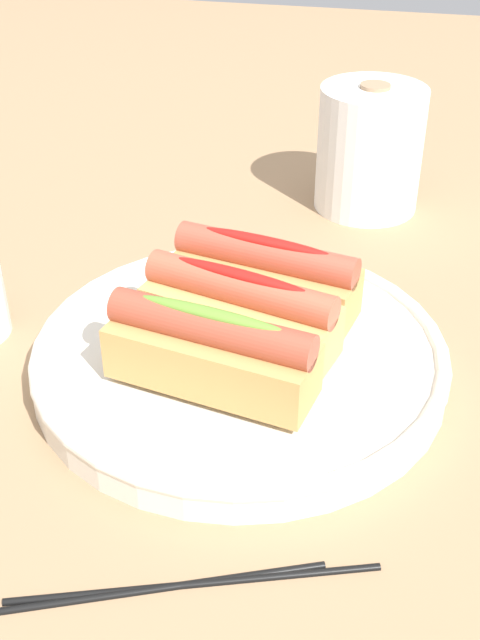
{
  "coord_description": "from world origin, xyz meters",
  "views": [
    {
      "loc": [
        0.14,
        -0.51,
        0.39
      ],
      "look_at": [
        0.03,
        -0.01,
        0.05
      ],
      "focal_mm": 45.82,
      "sensor_mm": 36.0,
      "label": 1
    }
  ],
  "objects_px": {
    "hotdog_front": "(211,351)",
    "serving_bowl": "(240,355)",
    "chopstick_far": "(140,589)",
    "chopstick_near": "(195,582)",
    "hotdog_back": "(240,311)",
    "hotdog_side": "(265,277)",
    "paper_towel_roll": "(370,149)"
  },
  "relations": [
    {
      "from": "hotdog_back",
      "to": "chopstick_far",
      "type": "bearing_deg",
      "value": -92.63
    },
    {
      "from": "serving_bowl",
      "to": "hotdog_front",
      "type": "xyz_separation_m",
      "value": [
        -0.01,
        -0.05,
        0.04
      ]
    },
    {
      "from": "hotdog_front",
      "to": "hotdog_side",
      "type": "xyz_separation_m",
      "value": [
        0.02,
        0.11,
        0.0
      ]
    },
    {
      "from": "hotdog_front",
      "to": "hotdog_back",
      "type": "relative_size",
      "value": 0.99
    },
    {
      "from": "hotdog_back",
      "to": "chopstick_near",
      "type": "height_order",
      "value": "hotdog_back"
    },
    {
      "from": "chopstick_near",
      "to": "serving_bowl",
      "type": "bearing_deg",
      "value": 76.22
    },
    {
      "from": "hotdog_back",
      "to": "paper_towel_roll",
      "type": "xyz_separation_m",
      "value": [
        0.07,
        0.32,
        0.01
      ]
    },
    {
      "from": "hotdog_side",
      "to": "chopstick_far",
      "type": "xyz_separation_m",
      "value": [
        -0.02,
        -0.27,
        -0.05
      ]
    },
    {
      "from": "hotdog_front",
      "to": "hotdog_side",
      "type": "distance_m",
      "value": 0.11
    },
    {
      "from": "chopstick_near",
      "to": "chopstick_far",
      "type": "relative_size",
      "value": 1.0
    },
    {
      "from": "hotdog_front",
      "to": "chopstick_far",
      "type": "bearing_deg",
      "value": -90.54
    },
    {
      "from": "hotdog_back",
      "to": "hotdog_side",
      "type": "relative_size",
      "value": 1.0
    },
    {
      "from": "hotdog_back",
      "to": "chopstick_far",
      "type": "height_order",
      "value": "hotdog_back"
    },
    {
      "from": "chopstick_far",
      "to": "chopstick_near",
      "type": "bearing_deg",
      "value": -0.92
    },
    {
      "from": "hotdog_side",
      "to": "chopstick_near",
      "type": "distance_m",
      "value": 0.27
    },
    {
      "from": "serving_bowl",
      "to": "chopstick_near",
      "type": "relative_size",
      "value": 1.47
    },
    {
      "from": "hotdog_back",
      "to": "chopstick_far",
      "type": "xyz_separation_m",
      "value": [
        -0.01,
        -0.22,
        -0.05
      ]
    },
    {
      "from": "hotdog_front",
      "to": "chopstick_near",
      "type": "xyz_separation_m",
      "value": [
        0.03,
        -0.15,
        -0.05
      ]
    },
    {
      "from": "hotdog_front",
      "to": "chopstick_far",
      "type": "relative_size",
      "value": 0.71
    },
    {
      "from": "paper_towel_roll",
      "to": "hotdog_side",
      "type": "bearing_deg",
      "value": -102.44
    },
    {
      "from": "serving_bowl",
      "to": "paper_towel_roll",
      "type": "bearing_deg",
      "value": 78.16
    },
    {
      "from": "hotdog_front",
      "to": "hotdog_back",
      "type": "bearing_deg",
      "value": 81.16
    },
    {
      "from": "hotdog_front",
      "to": "hotdog_back",
      "type": "height_order",
      "value": "same"
    },
    {
      "from": "serving_bowl",
      "to": "chopstick_near",
      "type": "distance_m",
      "value": 0.21
    },
    {
      "from": "serving_bowl",
      "to": "chopstick_far",
      "type": "xyz_separation_m",
      "value": [
        -0.01,
        -0.22,
        -0.01
      ]
    },
    {
      "from": "paper_towel_roll",
      "to": "chopstick_far",
      "type": "height_order",
      "value": "paper_towel_roll"
    },
    {
      "from": "chopstick_far",
      "to": "hotdog_side",
      "type": "bearing_deg",
      "value": 63.4
    },
    {
      "from": "hotdog_back",
      "to": "hotdog_front",
      "type": "bearing_deg",
      "value": -98.84
    },
    {
      "from": "hotdog_front",
      "to": "serving_bowl",
      "type": "bearing_deg",
      "value": 81.16
    },
    {
      "from": "hotdog_front",
      "to": "paper_towel_roll",
      "type": "distance_m",
      "value": 0.38
    },
    {
      "from": "hotdog_front",
      "to": "chopstick_near",
      "type": "distance_m",
      "value": 0.16
    },
    {
      "from": "hotdog_side",
      "to": "paper_towel_roll",
      "type": "relative_size",
      "value": 1.17
    }
  ]
}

